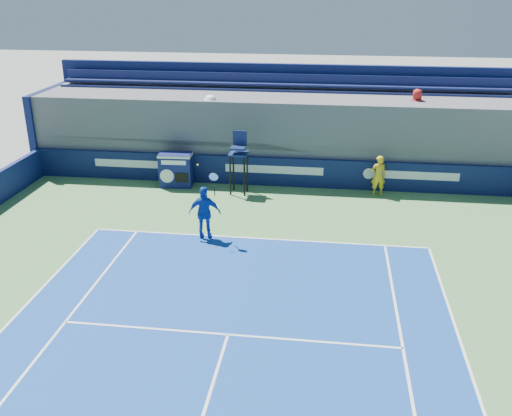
# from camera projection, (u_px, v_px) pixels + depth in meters

# --- Properties ---
(ball_person) EXTENTS (0.65, 0.49, 1.61)m
(ball_person) POSITION_uv_depth(u_px,v_px,m) (378.00, 175.00, 22.18)
(ball_person) COLOR gold
(ball_person) RESTS_ON apron
(back_hoarding) EXTENTS (20.40, 0.21, 1.20)m
(back_hoarding) POSITION_uv_depth(u_px,v_px,m) (274.00, 172.00, 23.29)
(back_hoarding) COLOR #0B1541
(back_hoarding) RESTS_ON ground
(match_clock) EXTENTS (1.35, 0.79, 1.40)m
(match_clock) POSITION_uv_depth(u_px,v_px,m) (176.00, 169.00, 23.17)
(match_clock) COLOR #101551
(match_clock) RESTS_ON ground
(umpire_chair) EXTENTS (0.74, 0.74, 2.48)m
(umpire_chair) POSITION_uv_depth(u_px,v_px,m) (239.00, 156.00, 22.15)
(umpire_chair) COLOR black
(umpire_chair) RESTS_ON ground
(tennis_player) EXTENTS (1.08, 0.53, 2.57)m
(tennis_player) POSITION_uv_depth(u_px,v_px,m) (205.00, 213.00, 18.46)
(tennis_player) COLOR #1542B0
(tennis_player) RESTS_ON apron
(stadium_seating) EXTENTS (21.00, 4.05, 4.40)m
(stadium_seating) POSITION_uv_depth(u_px,v_px,m) (279.00, 130.00, 24.71)
(stadium_seating) COLOR #535358
(stadium_seating) RESTS_ON ground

